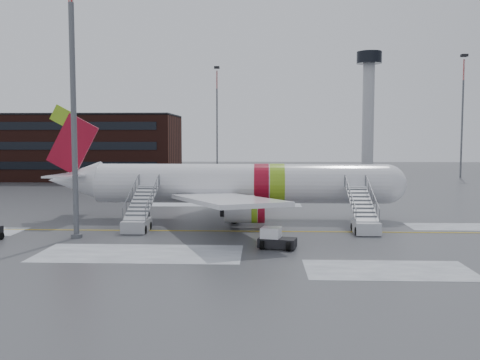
{
  "coord_description": "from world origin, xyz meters",
  "views": [
    {
      "loc": [
        2.35,
        -45.88,
        7.96
      ],
      "look_at": [
        0.34,
        3.75,
        4.0
      ],
      "focal_mm": 40.0,
      "sensor_mm": 36.0,
      "label": 1
    }
  ],
  "objects_px": {
    "airstair_fwd": "(364,219)",
    "pushback_tug": "(275,239)",
    "airstair_aft": "(139,218)",
    "airliner": "(231,184)",
    "light_mast_near": "(73,85)"
  },
  "relations": [
    {
      "from": "airliner",
      "to": "pushback_tug",
      "type": "bearing_deg",
      "value": -73.88
    },
    {
      "from": "pushback_tug",
      "to": "light_mast_near",
      "type": "xyz_separation_m",
      "value": [
        -15.68,
        3.42,
        11.39
      ]
    },
    {
      "from": "pushback_tug",
      "to": "light_mast_near",
      "type": "relative_size",
      "value": 0.13
    },
    {
      "from": "airstair_fwd",
      "to": "pushback_tug",
      "type": "relative_size",
      "value": 2.65
    },
    {
      "from": "airliner",
      "to": "airstair_fwd",
      "type": "distance_m",
      "value": 13.54
    },
    {
      "from": "airliner",
      "to": "light_mast_near",
      "type": "distance_m",
      "value": 17.8
    },
    {
      "from": "airstair_aft",
      "to": "pushback_tug",
      "type": "relative_size",
      "value": 2.65
    },
    {
      "from": "airstair_fwd",
      "to": "airstair_aft",
      "type": "distance_m",
      "value": 19.23
    },
    {
      "from": "airstair_fwd",
      "to": "airstair_aft",
      "type": "relative_size",
      "value": 1.0
    },
    {
      "from": "airstair_fwd",
      "to": "airstair_aft",
      "type": "xyz_separation_m",
      "value": [
        -19.23,
        0.0,
        0.0
      ]
    },
    {
      "from": "light_mast_near",
      "to": "airstair_aft",
      "type": "bearing_deg",
      "value": 41.82
    },
    {
      "from": "airstair_fwd",
      "to": "pushback_tug",
      "type": "distance_m",
      "value": 10.48
    },
    {
      "from": "pushback_tug",
      "to": "airstair_fwd",
      "type": "bearing_deg",
      "value": 42.81
    },
    {
      "from": "airstair_aft",
      "to": "light_mast_near",
      "type": "height_order",
      "value": "light_mast_near"
    },
    {
      "from": "airliner",
      "to": "light_mast_near",
      "type": "relative_size",
      "value": 1.51
    }
  ]
}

